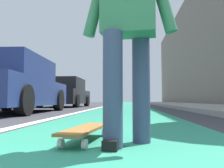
% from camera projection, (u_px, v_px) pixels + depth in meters
% --- Properties ---
extents(ground_plane, '(80.00, 80.00, 0.00)m').
position_uv_depth(ground_plane, '(126.00, 108.00, 10.92)').
color(ground_plane, '#38383D').
extents(bike_lane_paint, '(56.00, 2.20, 0.00)m').
position_uv_depth(bike_lane_paint, '(128.00, 104.00, 24.86)').
color(bike_lane_paint, '#288466').
rests_on(bike_lane_paint, ground).
extents(lane_stripe_white, '(52.00, 0.16, 0.01)m').
position_uv_depth(lane_stripe_white, '(113.00, 104.00, 20.97)').
color(lane_stripe_white, silver).
rests_on(lane_stripe_white, ground).
extents(sidewalk_curb, '(52.00, 3.20, 0.12)m').
position_uv_depth(sidewalk_curb, '(174.00, 104.00, 18.63)').
color(sidewalk_curb, '#9E9B93').
rests_on(sidewalk_curb, ground).
extents(building_facade, '(40.00, 1.20, 10.54)m').
position_uv_depth(building_facade, '(196.00, 48.00, 22.76)').
color(building_facade, gray).
rests_on(building_facade, ground).
extents(skateboard, '(0.86, 0.30, 0.11)m').
position_uv_depth(skateboard, '(86.00, 130.00, 1.95)').
color(skateboard, white).
rests_on(skateboard, ground).
extents(skater_person, '(0.44, 0.72, 1.64)m').
position_uv_depth(skater_person, '(128.00, 20.00, 1.84)').
color(skater_person, '#384260').
rests_on(skater_person, ground).
extents(parked_car_near, '(4.53, 2.05, 1.50)m').
position_uv_depth(parked_car_near, '(13.00, 86.00, 6.58)').
color(parked_car_near, navy).
rests_on(parked_car_near, ground).
extents(parked_car_mid, '(4.09, 2.03, 1.47)m').
position_uv_depth(parked_car_mid, '(65.00, 93.00, 12.60)').
color(parked_car_mid, black).
rests_on(parked_car_mid, ground).
extents(traffic_light, '(0.33, 0.28, 4.33)m').
position_uv_depth(traffic_light, '(113.00, 77.00, 27.07)').
color(traffic_light, '#2D2D2D').
rests_on(traffic_light, ground).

